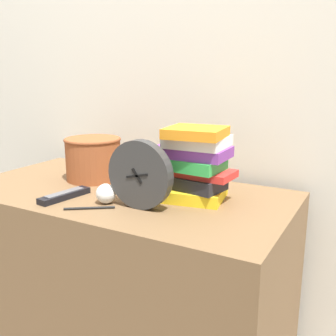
# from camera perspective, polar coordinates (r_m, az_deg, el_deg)

# --- Properties ---
(wall_back) EXTENTS (6.00, 0.04, 2.40)m
(wall_back) POSITION_cam_1_polar(r_m,az_deg,el_deg) (1.68, 0.56, 16.57)
(wall_back) COLOR silver
(wall_back) RESTS_ON ground_plane
(desk) EXTENTS (1.19, 0.61, 0.70)m
(desk) POSITION_cam_1_polar(r_m,az_deg,el_deg) (1.56, -6.37, -15.75)
(desk) COLOR brown
(desk) RESTS_ON ground_plane
(desk_clock) EXTENTS (0.22, 0.04, 0.22)m
(desk_clock) POSITION_cam_1_polar(r_m,az_deg,el_deg) (1.21, -4.11, -0.97)
(desk_clock) COLOR #333333
(desk_clock) RESTS_ON desk
(book_stack) EXTENTS (0.27, 0.22, 0.24)m
(book_stack) POSITION_cam_1_polar(r_m,az_deg,el_deg) (1.29, 3.70, 0.59)
(book_stack) COLOR yellow
(book_stack) RESTS_ON desk
(basket) EXTENTS (0.22, 0.22, 0.17)m
(basket) POSITION_cam_1_polar(r_m,az_deg,el_deg) (1.57, -10.79, 1.52)
(basket) COLOR #994C28
(basket) RESTS_ON desk
(tv_remote) EXTENTS (0.07, 0.19, 0.02)m
(tv_remote) POSITION_cam_1_polar(r_m,az_deg,el_deg) (1.37, -14.78, -3.86)
(tv_remote) COLOR black
(tv_remote) RESTS_ON desk
(crumpled_paper_ball) EXTENTS (0.06, 0.06, 0.06)m
(crumpled_paper_ball) POSITION_cam_1_polar(r_m,az_deg,el_deg) (1.29, -9.00, -3.69)
(crumpled_paper_ball) COLOR white
(crumpled_paper_ball) RESTS_ON desk
(pen) EXTENTS (0.13, 0.10, 0.01)m
(pen) POSITION_cam_1_polar(r_m,az_deg,el_deg) (1.25, -11.34, -5.72)
(pen) COLOR black
(pen) RESTS_ON desk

